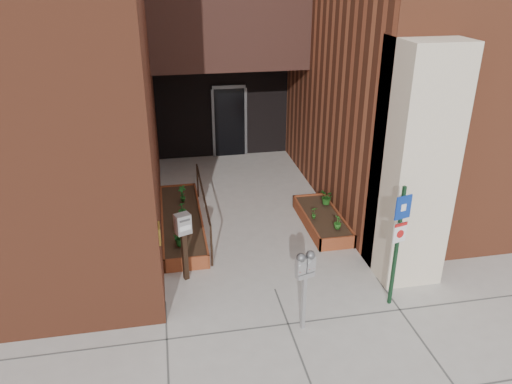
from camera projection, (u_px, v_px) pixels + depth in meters
ground at (275, 289)px, 9.20m from camera, size 80.00×80.00×0.00m
planter_left at (182, 223)px, 11.30m from camera, size 0.90×3.60×0.30m
planter_right at (322, 220)px, 11.39m from camera, size 0.80×2.20×0.30m
handrail at (203, 197)px, 11.08m from camera, size 0.04×3.34×0.90m
parking_meter at (305, 270)px, 7.76m from camera, size 0.34×0.20×1.45m
sign_post at (399, 235)px, 8.25m from camera, size 0.30×0.11×2.26m
payment_dropbox at (183, 233)px, 9.11m from camera, size 0.33×0.29×1.37m
shrub_left_a at (181, 236)px, 10.00m from camera, size 0.46×0.46×0.39m
shrub_left_b at (176, 221)px, 10.67m from camera, size 0.24×0.24×0.32m
shrub_left_c at (182, 209)px, 11.16m from camera, size 0.26×0.26×0.34m
shrub_left_d at (182, 194)px, 11.85m from camera, size 0.30×0.30×0.40m
shrub_right_a at (338, 222)px, 10.64m from camera, size 0.19×0.19×0.30m
shrub_right_b at (314, 213)px, 11.06m from camera, size 0.15×0.15×0.29m
shrub_right_c at (327, 197)px, 11.70m from camera, size 0.35×0.35×0.37m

